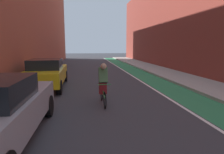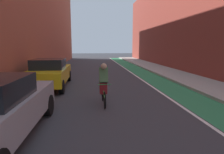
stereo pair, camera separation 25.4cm
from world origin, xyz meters
TOP-DOWN VIEW (x-y plane):
  - ground_plane at (0.00, 18.02)m, footprint 96.87×96.87m
  - bike_lane_paint at (3.33, 20.02)m, footprint 1.60×44.03m
  - lane_divider_stripe at (2.43, 20.02)m, footprint 0.12×44.03m
  - sidewalk_right at (5.41, 20.02)m, footprint 2.56×44.03m
  - building_facade_right at (7.89, 22.02)m, footprint 2.40×40.03m
  - parked_sedan_yellow_cab at (-3.08, 16.65)m, footprint 1.89×4.52m
  - cyclist_trailing at (-0.41, 13.20)m, footprint 0.48×1.66m

SIDE VIEW (x-z plane):
  - ground_plane at x=0.00m, z-range 0.00..0.00m
  - bike_lane_paint at x=3.33m, z-range 0.00..0.00m
  - lane_divider_stripe at x=2.43m, z-range 0.00..0.00m
  - sidewalk_right at x=5.41m, z-range 0.00..0.14m
  - parked_sedan_yellow_cab at x=-3.08m, z-range 0.02..1.55m
  - cyclist_trailing at x=-0.41m, z-range 0.01..1.59m
  - building_facade_right at x=7.89m, z-range 0.00..9.70m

